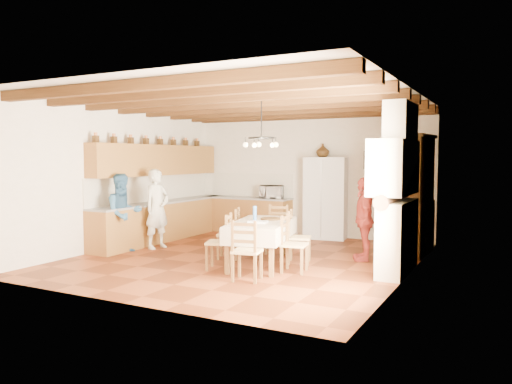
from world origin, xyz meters
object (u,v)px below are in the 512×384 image
person_man (157,209)px  hutch (415,195)px  dining_table (261,226)px  chair_end_near (247,250)px  person_woman_blue (123,213)px  chair_end_far (277,229)px  microwave (272,192)px  chair_right_near (294,243)px  refrigerator (327,198)px  chair_left_far (229,233)px  chair_right_far (299,237)px  chair_left_near (219,241)px  person_woman_red (364,219)px

person_man → hutch: bearing=-59.7°
dining_table → chair_end_near: (0.30, -1.07, -0.22)m
chair_end_near → person_woman_blue: (-3.28, 0.85, 0.32)m
chair_end_far → microwave: 2.50m
chair_end_near → person_man: (-3.00, 1.56, 0.35)m
person_woman_blue → microwave: person_woman_blue is taller
chair_right_near → chair_end_far: size_ratio=1.00×
refrigerator → hutch: hutch is taller
hutch → microwave: size_ratio=4.09×
dining_table → chair_left_far: chair_left_far is taller
chair_right_far → microwave: microwave is taller
chair_end_far → microwave: size_ratio=1.66×
chair_right_near → chair_left_near: bearing=99.4°
person_man → microwave: person_man is taller
microwave → chair_right_far: bearing=-74.9°
chair_left_far → chair_right_far: same height
chair_right_near → chair_end_far: 1.67m
chair_right_near → person_man: size_ratio=0.58×
hutch → person_woman_blue: size_ratio=1.48×
person_woman_blue → microwave: bearing=-0.9°
dining_table → person_woman_red: size_ratio=1.26×
person_woman_red → chair_right_far: bearing=-72.7°
chair_left_near → chair_right_far: same height
refrigerator → microwave: bearing=177.7°
hutch → dining_table: (-2.20, -2.34, -0.48)m
person_man → chair_end_near: bearing=-107.8°
chair_right_far → person_man: person_man is taller
dining_table → person_woman_red: person_woman_red is taller
chair_right_far → person_woman_red: (0.97, 0.76, 0.29)m
chair_end_far → person_woman_blue: bearing=-167.9°
hutch → chair_end_near: hutch is taller
chair_end_near → chair_end_far: (-0.54, 2.25, 0.00)m
chair_end_near → person_woman_blue: person_woman_blue is taller
hutch → chair_end_near: 3.97m
chair_right_far → chair_end_far: size_ratio=1.00×
chair_left_far → chair_end_far: bearing=126.5°
chair_left_near → chair_right_far: size_ratio=1.00×
hutch → chair_left_far: hutch is taller
person_man → person_woman_blue: (-0.28, -0.71, -0.04)m
chair_end_far → chair_left_near: bearing=-113.3°
chair_left_near → chair_end_near: same height
chair_right_near → chair_right_far: size_ratio=1.00×
chair_left_far → microwave: bearing=169.9°
chair_left_near → chair_end_far: bearing=152.9°
chair_right_far → chair_end_far: same height
chair_end_far → microwave: microwave is taller
chair_end_far → refrigerator: bearing=69.0°
chair_left_far → person_man: bearing=-117.5°
chair_left_far → chair_left_near: bearing=-0.2°
chair_right_near → person_man: bearing=70.0°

